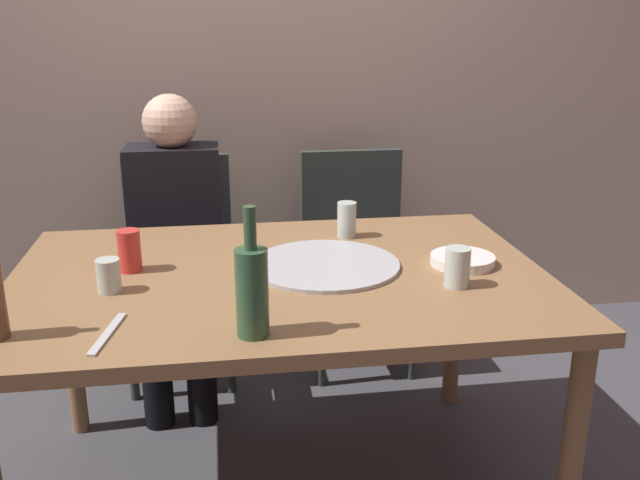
# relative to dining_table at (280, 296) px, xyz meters

# --- Properties ---
(back_wall) EXTENTS (6.00, 0.10, 2.60)m
(back_wall) POSITION_rel_dining_table_xyz_m (0.00, 1.31, 0.63)
(back_wall) COLOR #BCA893
(back_wall) RESTS_ON ground_plane
(dining_table) EXTENTS (1.53, 1.03, 0.75)m
(dining_table) POSITION_rel_dining_table_xyz_m (0.00, 0.00, 0.00)
(dining_table) COLOR olive
(dining_table) RESTS_ON ground_plane
(pizza_tray) EXTENTS (0.44, 0.44, 0.01)m
(pizza_tray) POSITION_rel_dining_table_xyz_m (0.14, 0.03, 0.08)
(pizza_tray) COLOR #ADADB2
(pizza_tray) RESTS_ON dining_table
(beer_bottle) EXTENTS (0.08, 0.08, 0.31)m
(beer_bottle) POSITION_rel_dining_table_xyz_m (-0.10, -0.40, 0.19)
(beer_bottle) COLOR #2D5133
(beer_bottle) RESTS_ON dining_table
(tumbler_near) EXTENTS (0.06, 0.06, 0.09)m
(tumbler_near) POSITION_rel_dining_table_xyz_m (-0.46, -0.08, 0.12)
(tumbler_near) COLOR #B7C6BC
(tumbler_near) RESTS_ON dining_table
(tumbler_far) EXTENTS (0.07, 0.07, 0.11)m
(tumbler_far) POSITION_rel_dining_table_xyz_m (0.47, -0.17, 0.13)
(tumbler_far) COLOR #B7C6BC
(tumbler_far) RESTS_ON dining_table
(wine_glass) EXTENTS (0.06, 0.06, 0.12)m
(wine_glass) POSITION_rel_dining_table_xyz_m (0.25, 0.31, 0.13)
(wine_glass) COLOR #B7C6BC
(wine_glass) RESTS_ON dining_table
(soda_can) EXTENTS (0.07, 0.07, 0.12)m
(soda_can) POSITION_rel_dining_table_xyz_m (-0.42, 0.08, 0.13)
(soda_can) COLOR red
(soda_can) RESTS_ON dining_table
(plate_stack) EXTENTS (0.19, 0.19, 0.03)m
(plate_stack) POSITION_rel_dining_table_xyz_m (0.54, -0.01, 0.09)
(plate_stack) COLOR white
(plate_stack) RESTS_ON dining_table
(table_knife) EXTENTS (0.06, 0.22, 0.01)m
(table_knife) POSITION_rel_dining_table_xyz_m (-0.43, -0.35, 0.08)
(table_knife) COLOR #B7B7BC
(table_knife) RESTS_ON dining_table
(chair_left) EXTENTS (0.44, 0.44, 0.90)m
(chair_left) POSITION_rel_dining_table_xyz_m (-0.34, 0.91, -0.16)
(chair_left) COLOR #2D3833
(chair_left) RESTS_ON ground_plane
(chair_right) EXTENTS (0.44, 0.44, 0.90)m
(chair_right) POSITION_rel_dining_table_xyz_m (0.41, 0.91, -0.16)
(chair_right) COLOR #2D3833
(chair_right) RESTS_ON ground_plane
(guest_in_sweater) EXTENTS (0.36, 0.56, 1.17)m
(guest_in_sweater) POSITION_rel_dining_table_xyz_m (-0.34, 0.76, -0.03)
(guest_in_sweater) COLOR black
(guest_in_sweater) RESTS_ON ground_plane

